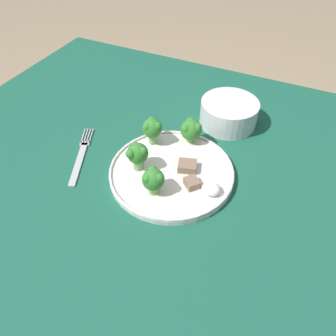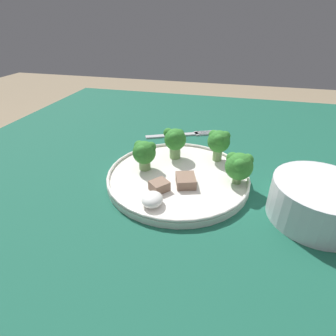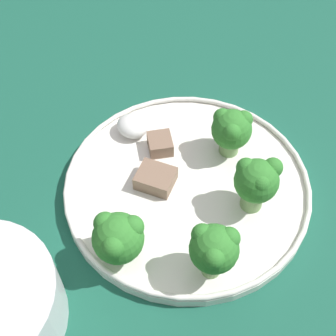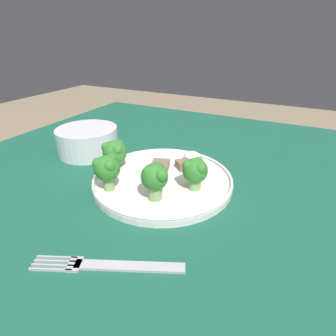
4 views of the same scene
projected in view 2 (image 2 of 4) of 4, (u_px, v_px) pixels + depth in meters
The scene contains 11 objects.
table at pixel (172, 200), 0.61m from camera, with size 1.16×1.06×0.71m.
dinner_plate at pixel (178, 176), 0.51m from camera, with size 0.27×0.27×0.02m.
fork at pixel (182, 135), 0.70m from camera, with size 0.10×0.19×0.00m.
cream_bowl at pixel (318, 202), 0.41m from camera, with size 0.15×0.15×0.06m.
broccoli_floret_near_rim_left at pixel (173, 140), 0.55m from camera, with size 0.05×0.05×0.07m.
broccoli_floret_center_left at pixel (144, 153), 0.51m from camera, with size 0.05×0.05×0.06m.
broccoli_floret_back_left at pixel (239, 166), 0.47m from camera, with size 0.05×0.05×0.06m.
broccoli_floret_front_left at pixel (219, 141), 0.54m from camera, with size 0.05×0.05×0.07m.
meat_slice_front_slice at pixel (186, 181), 0.48m from camera, with size 0.05×0.04×0.02m.
meat_slice_middle_slice at pixel (157, 186), 0.46m from camera, with size 0.04×0.04×0.02m.
sauce_dollop at pixel (150, 199), 0.43m from camera, with size 0.04×0.04×0.02m.
Camera 2 is at (0.47, 0.11, 1.00)m, focal length 28.00 mm.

